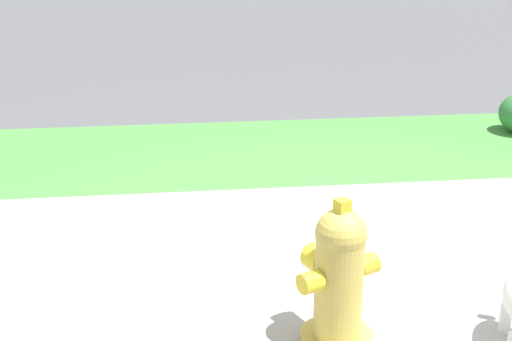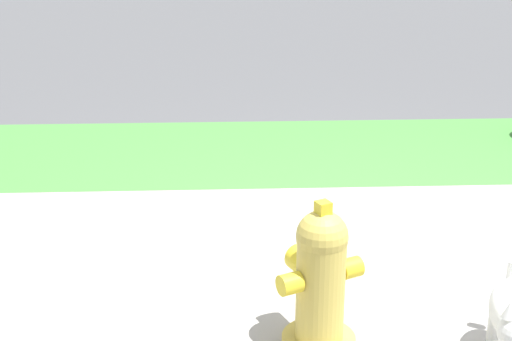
# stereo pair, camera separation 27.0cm
# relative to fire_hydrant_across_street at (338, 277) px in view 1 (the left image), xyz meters

# --- Properties ---
(ground_plane) EXTENTS (120.00, 120.00, 0.00)m
(ground_plane) POSITION_rel_fire_hydrant_across_street_xyz_m (0.36, 0.58, -0.32)
(ground_plane) COLOR #515154
(sidewalk_pavement) EXTENTS (18.00, 2.54, 0.01)m
(sidewalk_pavement) POSITION_rel_fire_hydrant_across_street_xyz_m (0.36, 0.58, -0.32)
(sidewalk_pavement) COLOR #9E9993
(sidewalk_pavement) RESTS_ON ground
(grass_verge) EXTENTS (18.00, 1.66, 0.01)m
(grass_verge) POSITION_rel_fire_hydrant_across_street_xyz_m (0.36, 2.68, -0.32)
(grass_verge) COLOR #47893D
(grass_verge) RESTS_ON ground
(fire_hydrant_across_street) EXTENTS (0.39, 0.37, 0.68)m
(fire_hydrant_across_street) POSITION_rel_fire_hydrant_across_street_xyz_m (0.00, 0.00, 0.00)
(fire_hydrant_across_street) COLOR gold
(fire_hydrant_across_street) RESTS_ON ground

